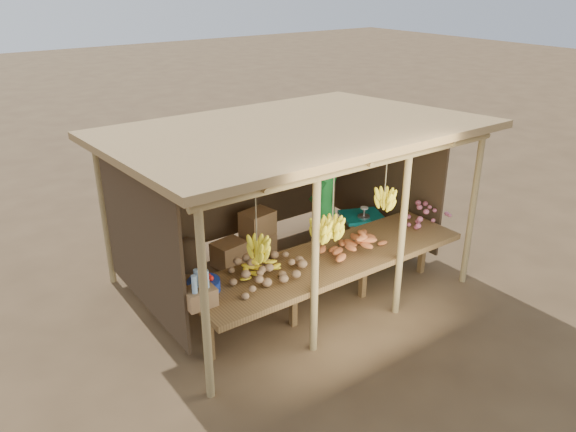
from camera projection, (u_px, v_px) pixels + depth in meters
ground at (288, 281)px, 8.29m from camera, size 60.00×60.00×0.00m
stall_structure at (285, 159)px, 7.45m from camera, size 4.70×3.50×2.43m
counter at (331, 262)px, 7.29m from camera, size 3.90×1.05×0.80m
potato_heap at (267, 263)px, 6.74m from camera, size 1.15×0.80×0.37m
sweet_potato_heap at (353, 239)px, 7.36m from camera, size 1.01×0.75×0.35m
onion_heap at (427, 210)px, 8.27m from camera, size 0.88×0.64×0.36m
banana_pile at (257, 262)px, 6.79m from camera, size 0.61×0.49×0.34m
tomato_basin at (204, 284)px, 6.47m from camera, size 0.38×0.38×0.20m
bottle_box at (200, 292)px, 6.16m from camera, size 0.34×0.27×0.42m
vendor at (324, 208)px, 8.47m from camera, size 0.79×0.65×1.85m
tarp_crate at (361, 230)px, 9.17m from camera, size 0.81×0.76×0.77m
carton_stack at (248, 240)px, 8.78m from camera, size 1.06×0.45×0.77m
burlap_sacks at (174, 257)px, 8.41m from camera, size 0.88×0.46×0.62m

